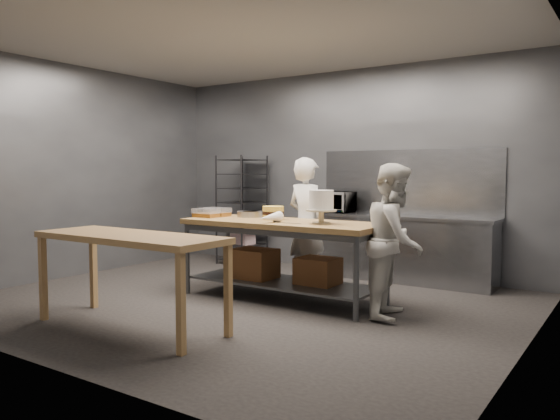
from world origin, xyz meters
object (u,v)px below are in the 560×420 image
near_counter (130,243)px  layer_cake (273,213)px  work_table (282,250)px  speed_rack (242,211)px  chef_right (395,240)px  chef_behind (307,224)px  frosted_cake_stand (321,202)px  microwave (335,202)px

near_counter → layer_cake: size_ratio=7.90×
work_table → speed_rack: (-1.93, 1.73, 0.28)m
work_table → chef_right: 1.41m
layer_cake → speed_rack: bearing=136.9°
chef_behind → frosted_cake_stand: bearing=145.4°
layer_cake → frosted_cake_stand: bearing=-11.5°
chef_behind → microwave: bearing=-63.9°
near_counter → frosted_cake_stand: size_ratio=5.41×
chef_behind → speed_rack: bearing=-15.7°
near_counter → frosted_cake_stand: 2.07m
chef_right → layer_cake: (-1.57, 0.07, 0.21)m
work_table → speed_rack: bearing=138.2°
speed_rack → microwave: bearing=2.8°
frosted_cake_stand → layer_cake: frosted_cake_stand is taller
work_table → chef_behind: size_ratio=1.44×
near_counter → chef_right: size_ratio=1.27×
near_counter → microwave: bearing=86.1°
near_counter → chef_behind: chef_behind is taller
speed_rack → frosted_cake_stand: bearing=-35.7°
near_counter → layer_cake: layer_cake is taller
chef_behind → microwave: (-0.24, 1.18, 0.22)m
chef_right → frosted_cake_stand: bearing=84.3°
speed_rack → layer_cake: 2.41m
work_table → chef_right: bearing=0.3°
chef_right → microwave: bearing=31.8°
speed_rack → chef_behind: (1.90, -1.10, -0.02)m
work_table → frosted_cake_stand: 0.82m
chef_right → near_counter: bearing=122.1°
near_counter → microwave: size_ratio=3.69×
speed_rack → chef_right: bearing=-27.3°
frosted_cake_stand → layer_cake: size_ratio=1.46×
microwave → layer_cake: (0.10, -1.73, -0.05)m
chef_behind → microwave: chef_behind is taller
chef_behind → chef_right: chef_behind is taller
chef_behind → layer_cake: (-0.14, -0.54, 0.17)m
layer_cake → chef_behind: bearing=75.6°
work_table → chef_behind: bearing=93.1°
layer_cake → near_counter: bearing=-100.6°
work_table → frosted_cake_stand: bearing=-7.1°
chef_right → work_table: bearing=79.2°
chef_behind → near_counter: bearing=93.0°
chef_behind → layer_cake: bearing=90.0°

